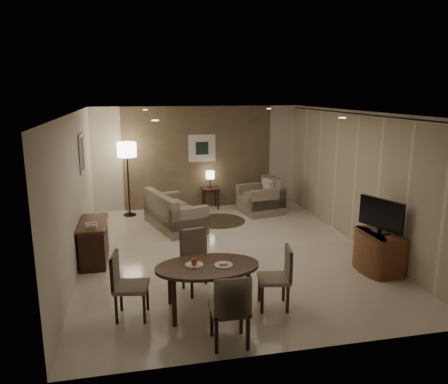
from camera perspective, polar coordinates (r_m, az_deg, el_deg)
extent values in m
cube|color=beige|center=(8.70, 0.28, -7.70)|extent=(5.50, 7.00, 0.00)
cube|color=white|center=(8.14, 0.30, 10.37)|extent=(5.50, 7.00, 0.00)
cube|color=#756349|center=(11.70, -3.40, 4.53)|extent=(5.50, 0.00, 2.70)
cube|color=silver|center=(8.19, -18.86, 0.14)|extent=(0.00, 7.00, 2.70)
cube|color=silver|center=(9.29, 17.11, 1.73)|extent=(0.00, 7.00, 2.70)
cube|color=#756349|center=(11.69, -3.39, 4.52)|extent=(3.96, 0.03, 2.70)
cylinder|color=black|center=(9.10, 17.26, 9.70)|extent=(0.03, 6.80, 0.03)
cube|color=silver|center=(11.65, -2.90, 5.73)|extent=(0.72, 0.03, 0.72)
cube|color=black|center=(11.63, -2.88, 5.72)|extent=(0.34, 0.01, 0.34)
cube|color=silver|center=(9.28, -18.08, 4.79)|extent=(0.03, 0.60, 0.80)
cube|color=gray|center=(9.27, -17.99, 4.79)|extent=(0.01, 0.46, 0.64)
cylinder|color=white|center=(6.16, -8.98, 9.21)|extent=(0.10, 0.10, 0.01)
cylinder|color=white|center=(6.91, 15.20, 9.32)|extent=(0.10, 0.10, 0.01)
cylinder|color=white|center=(9.76, -10.23, 10.53)|extent=(0.10, 0.10, 0.01)
cylinder|color=white|center=(10.24, 5.89, 10.77)|extent=(0.10, 0.10, 0.01)
cylinder|color=white|center=(6.23, -3.91, -9.45)|extent=(0.26, 0.26, 0.02)
cylinder|color=white|center=(6.20, -0.06, -9.52)|extent=(0.26, 0.26, 0.02)
sphere|color=#A83A13|center=(6.21, -3.91, -9.00)|extent=(0.09, 0.09, 0.09)
cube|color=white|center=(6.19, -0.06, -9.33)|extent=(0.12, 0.08, 0.03)
cylinder|color=#3F3623|center=(10.62, -0.59, -3.78)|extent=(1.25, 1.25, 0.01)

